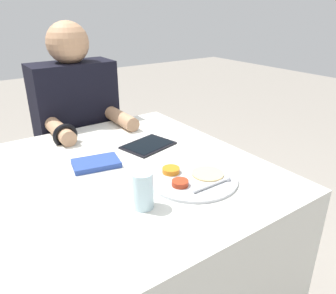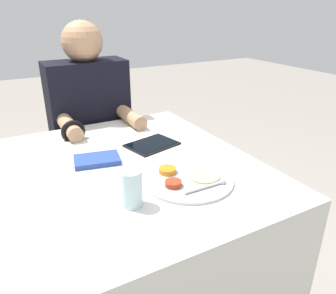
{
  "view_description": "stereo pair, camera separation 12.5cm",
  "coord_description": "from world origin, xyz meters",
  "px_view_note": "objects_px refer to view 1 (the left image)",
  "views": [
    {
      "loc": [
        -0.47,
        -0.98,
        1.33
      ],
      "look_at": [
        0.19,
        -0.04,
        0.83
      ],
      "focal_mm": 35.0,
      "sensor_mm": 36.0,
      "label": 1
    },
    {
      "loc": [
        -0.37,
        -1.05,
        1.33
      ],
      "look_at": [
        0.19,
        -0.04,
        0.83
      ],
      "focal_mm": 35.0,
      "sensor_mm": 36.0,
      "label": 2
    }
  ],
  "objects_px": {
    "tablet_device": "(148,145)",
    "person_diner": "(80,149)",
    "red_notebook": "(96,164)",
    "drinking_glass": "(143,190)",
    "thali_tray": "(192,178)"
  },
  "relations": [
    {
      "from": "tablet_device",
      "to": "person_diner",
      "type": "xyz_separation_m",
      "value": [
        -0.12,
        0.52,
        -0.18
      ]
    },
    {
      "from": "red_notebook",
      "to": "drinking_glass",
      "type": "bearing_deg",
      "value": -89.44
    },
    {
      "from": "drinking_glass",
      "to": "person_diner",
      "type": "bearing_deg",
      "value": 81.59
    },
    {
      "from": "thali_tray",
      "to": "tablet_device",
      "type": "height_order",
      "value": "thali_tray"
    },
    {
      "from": "thali_tray",
      "to": "red_notebook",
      "type": "relative_size",
      "value": 1.64
    },
    {
      "from": "person_diner",
      "to": "thali_tray",
      "type": "bearing_deg",
      "value": -83.8
    },
    {
      "from": "red_notebook",
      "to": "person_diner",
      "type": "height_order",
      "value": "person_diner"
    },
    {
      "from": "thali_tray",
      "to": "person_diner",
      "type": "distance_m",
      "value": 0.88
    },
    {
      "from": "red_notebook",
      "to": "person_diner",
      "type": "distance_m",
      "value": 0.61
    },
    {
      "from": "person_diner",
      "to": "tablet_device",
      "type": "bearing_deg",
      "value": -76.65
    },
    {
      "from": "red_notebook",
      "to": "drinking_glass",
      "type": "relative_size",
      "value": 1.64
    },
    {
      "from": "person_diner",
      "to": "red_notebook",
      "type": "bearing_deg",
      "value": -103.65
    },
    {
      "from": "red_notebook",
      "to": "person_diner",
      "type": "relative_size",
      "value": 0.15
    },
    {
      "from": "thali_tray",
      "to": "red_notebook",
      "type": "bearing_deg",
      "value": 127.99
    },
    {
      "from": "drinking_glass",
      "to": "thali_tray",
      "type": "bearing_deg",
      "value": 11.38
    }
  ]
}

